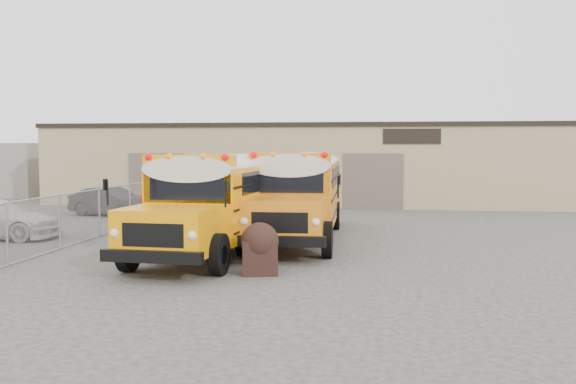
# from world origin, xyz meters

# --- Properties ---
(ground) EXTENTS (120.00, 120.00, 0.00)m
(ground) POSITION_xyz_m (0.00, 0.00, 0.00)
(ground) COLOR #353431
(ground) RESTS_ON ground
(warehouse) EXTENTS (30.20, 10.20, 4.67)m
(warehouse) POSITION_xyz_m (-0.00, 19.99, 2.37)
(warehouse) COLOR #98855E
(warehouse) RESTS_ON ground
(chainlink_fence) EXTENTS (0.07, 18.07, 1.81)m
(chainlink_fence) POSITION_xyz_m (-6.00, 3.00, 0.90)
(chainlink_fence) COLOR gray
(chainlink_fence) RESTS_ON ground
(school_bus_left) EXTENTS (3.64, 10.94, 3.16)m
(school_bus_left) POSITION_xyz_m (-0.40, 7.67, 1.83)
(school_bus_left) COLOR orange
(school_bus_left) RESTS_ON ground
(school_bus_right) EXTENTS (3.35, 10.97, 3.19)m
(school_bus_right) POSITION_xyz_m (1.15, 10.72, 1.85)
(school_bus_right) COLOR orange
(school_bus_right) RESTS_ON ground
(tarp_bundle) EXTENTS (1.06, 1.00, 1.36)m
(tarp_bundle) POSITION_xyz_m (1.14, -3.05, 0.70)
(tarp_bundle) COLOR black
(tarp_bundle) RESTS_ON ground
(car_dark) EXTENTS (4.43, 2.55, 1.38)m
(car_dark) POSITION_xyz_m (-8.56, 10.05, 0.69)
(car_dark) COLOR black
(car_dark) RESTS_ON ground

